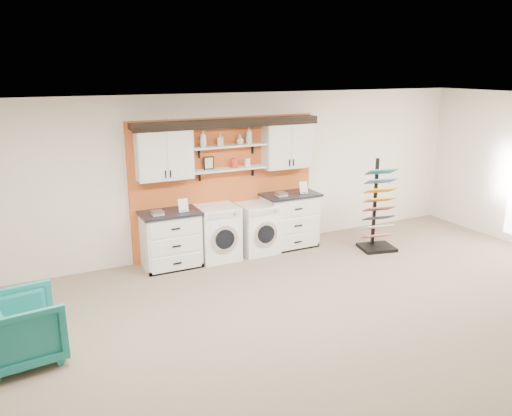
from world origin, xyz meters
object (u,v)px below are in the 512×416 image
sample_rack (378,221)px  base_cabinet_right (290,220)px  base_cabinet_left (171,239)px  washer (217,233)px  dryer (257,228)px  armchair (22,329)px

sample_rack → base_cabinet_right: bearing=160.5°
base_cabinet_left → washer: base_cabinet_left is taller
dryer → armchair: 4.37m
base_cabinet_right → dryer: bearing=-179.7°
dryer → base_cabinet_right: bearing=0.3°
sample_rack → armchair: 6.04m
sample_rack → base_cabinet_left: bearing=179.1°
base_cabinet_left → washer: (0.82, -0.00, -0.00)m
base_cabinet_right → dryer: base_cabinet_right is taller
base_cabinet_right → sample_rack: 1.60m
dryer → sample_rack: sample_rack is taller
washer → sample_rack: size_ratio=0.57×
washer → armchair: size_ratio=1.10×
armchair → base_cabinet_right: bearing=-73.1°
base_cabinet_right → washer: size_ratio=1.09×
sample_rack → armchair: (-5.93, -1.13, -0.14)m
dryer → armchair: (-3.91, -1.96, -0.06)m
dryer → sample_rack: (2.02, -0.84, 0.08)m
washer → dryer: bearing=0.0°
base_cabinet_left → sample_rack: bearing=-13.1°
washer → dryer: 0.77m
washer → dryer: washer is taller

